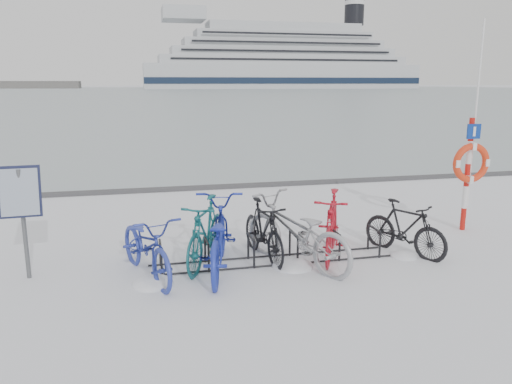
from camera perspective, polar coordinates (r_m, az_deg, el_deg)
ground at (r=8.28m, az=1.90°, el=-7.95°), size 900.00×900.00×0.00m
ice_sheet at (r=162.53m, az=-12.62°, el=11.13°), size 400.00×298.00×0.02m
quay_edge at (r=13.84m, az=-4.42°, el=0.59°), size 400.00×0.25×0.10m
bike_rack at (r=8.22m, az=1.91°, el=-6.77°), size 4.00×0.48×0.46m
info_board at (r=8.00m, az=-25.30°, el=-0.68°), size 0.58×0.26×1.71m
lifebuoy_station at (r=10.50m, az=23.32°, el=3.05°), size 0.78×0.22×4.04m
cruise_ferry at (r=236.58m, az=2.90°, el=14.45°), size 126.01×23.79×41.40m
bike_0 at (r=7.70m, az=-12.41°, el=-5.74°), size 1.28×2.09×1.04m
bike_1 at (r=8.07m, az=-5.74°, el=-4.37°), size 1.27×1.90×1.12m
bike_2 at (r=7.77m, az=-4.43°, el=-4.86°), size 1.23×2.32×1.16m
bike_3 at (r=8.30m, az=0.86°, el=-4.19°), size 0.70×1.73×1.01m
bike_4 at (r=7.96m, az=4.59°, el=-4.38°), size 1.77×2.32×1.17m
bike_5 at (r=8.50m, az=8.68°, el=-3.55°), size 1.30×1.92×1.13m
bike_6 at (r=8.89m, az=16.66°, el=-3.79°), size 1.16×1.62×0.96m
snow_drifts at (r=8.18m, az=4.38°, el=-8.25°), size 5.61×1.44×0.24m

